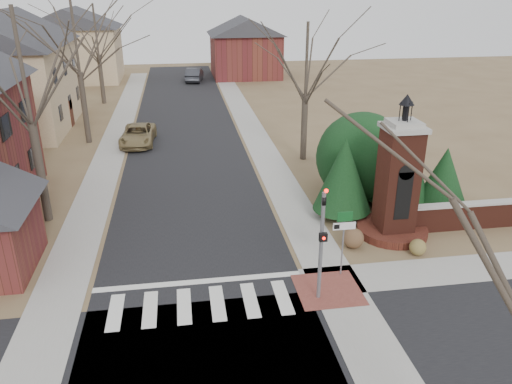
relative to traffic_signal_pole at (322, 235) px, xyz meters
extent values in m
plane|color=brown|center=(-4.30, -0.57, -2.59)|extent=(120.00, 120.00, 0.00)
cube|color=black|center=(-4.30, 21.43, -2.58)|extent=(8.00, 70.00, 0.01)
cube|color=black|center=(-4.30, -3.57, -2.58)|extent=(120.00, 8.00, 0.01)
cube|color=silver|center=(-4.30, 0.23, -2.58)|extent=(8.00, 2.20, 0.02)
cube|color=silver|center=(-4.30, 1.73, -2.58)|extent=(8.00, 0.35, 0.02)
cube|color=gray|center=(0.90, 21.43, -2.58)|extent=(2.00, 60.00, 0.02)
cube|color=gray|center=(-9.50, 21.43, -2.58)|extent=(2.00, 60.00, 0.02)
cube|color=brown|center=(0.50, 0.43, -2.57)|extent=(2.40, 2.40, 0.02)
cylinder|color=slate|center=(0.00, 0.03, -0.49)|extent=(0.14, 0.14, 4.20)
imported|color=black|center=(0.00, 0.03, 1.46)|extent=(0.15, 0.18, 0.90)
sphere|color=#FF0C05|center=(0.00, -0.19, 1.76)|extent=(0.14, 0.14, 0.14)
cube|color=black|center=(0.00, -0.15, 0.01)|extent=(0.28, 0.16, 0.30)
sphere|color=#FF0C05|center=(0.00, -0.24, 0.01)|extent=(0.11, 0.11, 0.11)
cylinder|color=slate|center=(1.30, 1.43, -1.29)|extent=(0.06, 0.06, 2.60)
cube|color=silver|center=(1.30, 1.41, -0.44)|extent=(0.90, 0.03, 0.30)
cube|color=black|center=(1.00, 1.39, -0.44)|extent=(0.22, 0.02, 0.18)
cube|color=#104B1D|center=(1.30, 1.41, -0.04)|extent=(0.60, 0.03, 0.40)
cylinder|color=#512217|center=(4.70, 4.43, -2.41)|extent=(3.20, 3.20, 0.36)
cube|color=#512217|center=(4.70, 4.43, -0.09)|extent=(1.50, 1.50, 5.00)
cube|color=black|center=(4.70, 3.71, -0.39)|extent=(0.70, 0.10, 2.20)
cube|color=gray|center=(4.70, 4.43, 2.46)|extent=(1.70, 1.70, 0.20)
cube|color=gray|center=(4.70, 4.43, 2.66)|extent=(1.30, 1.30, 0.20)
cylinder|color=black|center=(4.70, 4.43, 3.06)|extent=(0.20, 0.20, 0.60)
cone|color=black|center=(4.70, 4.43, 3.66)|extent=(0.64, 0.64, 0.45)
cube|color=#512217|center=(9.20, 4.43, -1.99)|extent=(7.50, 0.40, 1.20)
cube|color=gray|center=(9.20, 4.43, -1.34)|extent=(7.50, 0.50, 0.10)
cube|color=#D0B58B|center=(-17.80, 26.43, 0.61)|extent=(9.00, 12.00, 6.40)
cube|color=#D0B58B|center=(-16.30, 47.43, 0.41)|extent=(10.00, 8.00, 6.00)
cube|color=#D0B58B|center=(-19.10, 45.83, 4.40)|extent=(0.75, 0.75, 3.08)
cube|color=brown|center=(3.70, 47.43, -0.09)|extent=(8.00, 8.00, 5.00)
cube|color=brown|center=(1.46, 45.83, 3.31)|extent=(0.75, 0.75, 2.80)
cylinder|color=#473D33|center=(2.90, 6.43, -2.34)|extent=(0.20, 0.20, 0.50)
cone|color=black|center=(2.90, 6.43, -0.29)|extent=(2.80, 2.80, 3.60)
cylinder|color=#473D33|center=(6.20, 7.63, -2.34)|extent=(0.20, 0.20, 0.50)
cone|color=black|center=(6.20, 7.63, 0.01)|extent=(3.40, 3.40, 4.20)
cylinder|color=#473D33|center=(8.20, 6.63, -2.34)|extent=(0.20, 0.20, 0.50)
cone|color=black|center=(8.20, 6.63, -0.69)|extent=(2.40, 2.40, 2.80)
sphere|color=black|center=(4.70, 8.93, -0.19)|extent=(4.80, 4.80, 4.80)
cylinder|color=#473D33|center=(-11.30, 8.43, -0.17)|extent=(0.40, 0.40, 4.83)
cylinder|color=#473D33|center=(-11.30, 21.43, -0.07)|extent=(0.40, 0.40, 5.04)
cylinder|color=#473D33|center=(-11.80, 34.43, -0.38)|extent=(0.40, 0.40, 4.41)
cylinder|color=#473D33|center=(3.20, 15.43, -0.49)|extent=(0.40, 0.40, 4.20)
imported|color=olive|center=(-7.70, 20.47, -1.91)|extent=(2.53, 5.00, 1.35)
imported|color=#34353C|center=(-2.70, 44.82, -1.80)|extent=(2.39, 4.98, 1.57)
sphere|color=brown|center=(2.50, 3.45, -2.13)|extent=(0.91, 0.91, 0.91)
sphere|color=brown|center=(5.00, 2.43, -2.23)|extent=(0.71, 0.71, 0.71)
camera|label=1|loc=(-4.63, -14.88, 8.11)|focal=35.00mm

